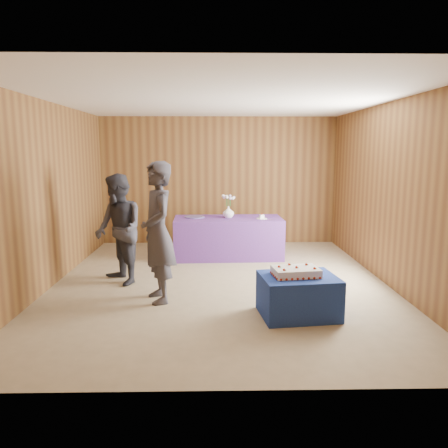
{
  "coord_description": "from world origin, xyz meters",
  "views": [
    {
      "loc": [
        -0.08,
        -6.38,
        1.99
      ],
      "look_at": [
        0.06,
        0.1,
        0.9
      ],
      "focal_mm": 35.0,
      "sensor_mm": 36.0,
      "label": 1
    }
  ],
  "objects_px": {
    "guest_right": "(119,229)",
    "cake_table": "(298,296)",
    "serving_table": "(228,238)",
    "vase": "(228,212)",
    "sheet_cake": "(296,272)",
    "guest_left": "(158,232)"
  },
  "relations": [
    {
      "from": "sheet_cake",
      "to": "guest_right",
      "type": "xyz_separation_m",
      "value": [
        -2.41,
        1.36,
        0.28
      ]
    },
    {
      "from": "cake_table",
      "to": "guest_right",
      "type": "xyz_separation_m",
      "value": [
        -2.44,
        1.37,
        0.58
      ]
    },
    {
      "from": "guest_right",
      "to": "guest_left",
      "type": "bearing_deg",
      "value": 5.75
    },
    {
      "from": "cake_table",
      "to": "guest_left",
      "type": "bearing_deg",
      "value": 154.39
    },
    {
      "from": "cake_table",
      "to": "serving_table",
      "type": "xyz_separation_m",
      "value": [
        -0.76,
        2.99,
        0.12
      ]
    },
    {
      "from": "cake_table",
      "to": "guest_left",
      "type": "height_order",
      "value": "guest_left"
    },
    {
      "from": "guest_left",
      "to": "guest_right",
      "type": "height_order",
      "value": "guest_left"
    },
    {
      "from": "vase",
      "to": "guest_left",
      "type": "distance_m",
      "value": 2.61
    },
    {
      "from": "sheet_cake",
      "to": "vase",
      "type": "bearing_deg",
      "value": 95.95
    },
    {
      "from": "serving_table",
      "to": "sheet_cake",
      "type": "xyz_separation_m",
      "value": [
        0.73,
        -2.98,
        0.17
      ]
    },
    {
      "from": "serving_table",
      "to": "guest_right",
      "type": "relative_size",
      "value": 1.2
    },
    {
      "from": "sheet_cake",
      "to": "serving_table",
      "type": "bearing_deg",
      "value": 96.05
    },
    {
      "from": "guest_right",
      "to": "cake_table",
      "type": "bearing_deg",
      "value": 25.42
    },
    {
      "from": "sheet_cake",
      "to": "vase",
      "type": "distance_m",
      "value": 3.08
    },
    {
      "from": "guest_right",
      "to": "serving_table",
      "type": "bearing_deg",
      "value": 98.63
    },
    {
      "from": "sheet_cake",
      "to": "guest_left",
      "type": "bearing_deg",
      "value": 153.96
    },
    {
      "from": "sheet_cake",
      "to": "guest_left",
      "type": "distance_m",
      "value": 1.85
    },
    {
      "from": "serving_table",
      "to": "guest_left",
      "type": "bearing_deg",
      "value": -114.21
    },
    {
      "from": "serving_table",
      "to": "guest_left",
      "type": "distance_m",
      "value": 2.66
    },
    {
      "from": "serving_table",
      "to": "guest_right",
      "type": "bearing_deg",
      "value": -137.76
    },
    {
      "from": "serving_table",
      "to": "vase",
      "type": "height_order",
      "value": "vase"
    },
    {
      "from": "vase",
      "to": "guest_right",
      "type": "relative_size",
      "value": 0.13
    }
  ]
}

